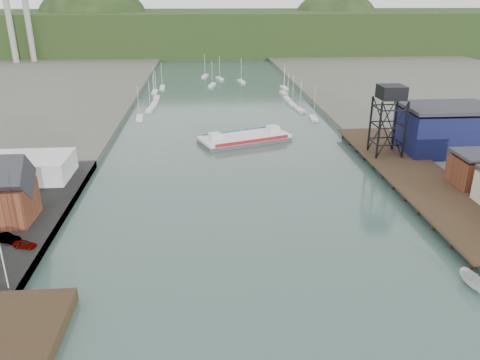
{
  "coord_description": "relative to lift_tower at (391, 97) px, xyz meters",
  "views": [
    {
      "loc": [
        -6.92,
        -43.43,
        37.17
      ],
      "look_at": [
        -0.5,
        39.31,
        4.0
      ],
      "focal_mm": 35.0,
      "sensor_mm": 36.0,
      "label": 1
    }
  ],
  "objects": [
    {
      "name": "lift_tower",
      "position": [
        0.0,
        0.0,
        0.0
      ],
      "size": [
        6.5,
        6.5,
        16.0
      ],
      "color": "black",
      "rests_on": "east_pier"
    },
    {
      "name": "blue_shed",
      "position": [
        15.0,
        2.0,
        -8.59
      ],
      "size": [
        20.5,
        14.5,
        11.3
      ],
      "color": "#0D1339",
      "rests_on": "east_land"
    },
    {
      "name": "car_west_a",
      "position": [
        -69.43,
        -37.55,
        -13.46
      ],
      "size": [
        3.68,
        2.25,
        1.17
      ],
      "primitive_type": "imported",
      "rotation": [
        0.0,
        0.0,
        1.3
      ],
      "color": "#999999",
      "rests_on": "west_quay"
    },
    {
      "name": "flagpole",
      "position": [
        -68.0,
        -48.0,
        -8.05
      ],
      "size": [
        0.16,
        0.16,
        12.0
      ],
      "primitive_type": "cylinder",
      "color": "silver",
      "rests_on": "west_quay"
    },
    {
      "name": "ground",
      "position": [
        -35.0,
        -58.0,
        -15.65
      ],
      "size": [
        600.0,
        600.0,
        0.0
      ],
      "primitive_type": "plane",
      "color": "#304B45",
      "rests_on": "ground"
    },
    {
      "name": "white_shed",
      "position": [
        -79.0,
        -8.0,
        -11.8
      ],
      "size": [
        18.0,
        12.0,
        4.5
      ],
      "primitive_type": "cube",
      "color": "silver",
      "rests_on": "west_quay"
    },
    {
      "name": "east_pier",
      "position": [
        2.0,
        -13.0,
        -13.75
      ],
      "size": [
        14.0,
        70.0,
        2.45
      ],
      "color": "black",
      "rests_on": "ground"
    },
    {
      "name": "west_stage",
      "position": [
        -64.0,
        -58.0,
        -14.75
      ],
      "size": [
        10.0,
        18.0,
        1.8
      ],
      "primitive_type": "cube",
      "color": "black",
      "rests_on": "ground"
    },
    {
      "name": "car_west_b",
      "position": [
        -72.74,
        -35.65,
        -13.37
      ],
      "size": [
        4.38,
        2.62,
        1.36
      ],
      "primitive_type": "imported",
      "rotation": [
        0.0,
        0.0,
        1.27
      ],
      "color": "#999999",
      "rests_on": "west_quay"
    },
    {
      "name": "distant_hills",
      "position": [
        -38.98,
        243.35,
        -5.27
      ],
      "size": [
        500.0,
        120.0,
        80.0
      ],
      "color": "black",
      "rests_on": "ground"
    },
    {
      "name": "chain_ferry",
      "position": [
        -31.3,
        18.9,
        -14.66
      ],
      "size": [
        25.7,
        17.35,
        3.44
      ],
      "rotation": [
        0.0,
        0.0,
        0.36
      ],
      "color": "#4B4B4D",
      "rests_on": "ground"
    },
    {
      "name": "marina_sailboats",
      "position": [
        -34.92,
        80.46,
        -15.3
      ],
      "size": [
        57.71,
        92.65,
        0.9
      ],
      "color": "silver",
      "rests_on": "ground"
    },
    {
      "name": "motorboat",
      "position": [
        -6.32,
        -50.75,
        -14.6
      ],
      "size": [
        2.82,
        5.67,
        2.1
      ],
      "primitive_type": "imported",
      "rotation": [
        0.0,
        0.0,
        0.15
      ],
      "color": "silver",
      "rests_on": "ground"
    },
    {
      "name": "smokestacks",
      "position": [
        -141.0,
        174.5,
        14.35
      ],
      "size": [
        11.2,
        8.2,
        60.0
      ],
      "color": "#969691",
      "rests_on": "ground"
    }
  ]
}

